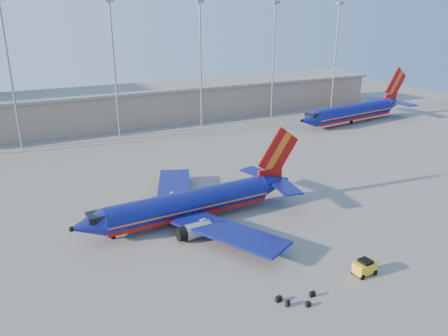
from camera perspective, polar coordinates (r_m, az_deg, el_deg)
The scene contains 7 objects.
ground at distance 60.96m, azimuth 2.26°, elevation -5.44°, with size 220.00×220.00×0.00m, color slate.
terminal_building at distance 114.43m, azimuth -7.79°, elevation 8.55°, with size 122.00×16.00×8.50m.
light_mast_row at distance 99.77m, azimuth -8.50°, elevation 14.61°, with size 101.60×1.60×28.65m.
aircraft_main at distance 57.29m, azimuth -3.91°, elevation -4.60°, with size 32.34×31.10×10.95m.
aircraft_second at distance 113.77m, azimuth 16.73°, elevation 7.13°, with size 37.49×14.52×12.72m.
baggage_tug at distance 48.65m, azimuth 17.91°, elevation -12.19°, with size 2.45×1.54×1.72m.
luggage_pile at distance 43.44m, azimuth 9.31°, elevation -16.62°, with size 3.93×2.29×0.55m.
Camera 1 is at (-27.47, -47.99, 25.67)m, focal length 35.00 mm.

